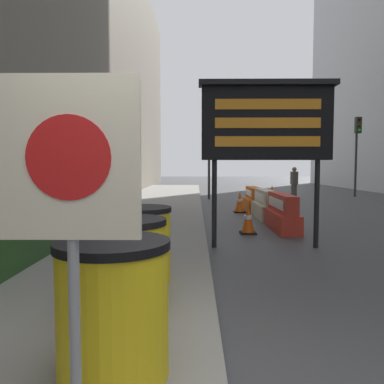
{
  "coord_description": "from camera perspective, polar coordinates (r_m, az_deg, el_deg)",
  "views": [
    {
      "loc": [
        -0.22,
        -2.1,
        1.6
      ],
      "look_at": [
        -0.32,
        7.38,
        0.96
      ],
      "focal_mm": 35.0,
      "sensor_mm": 36.0,
      "label": 1
    }
  ],
  "objects": [
    {
      "name": "traffic_cone_far",
      "position": [
        17.27,
        12.09,
        -0.27
      ],
      "size": [
        0.44,
        0.44,
        0.78
      ],
      "color": "black",
      "rests_on": "ground_plane"
    },
    {
      "name": "bare_tree",
      "position": [
        8.39,
        -18.65,
        2.49
      ],
      "size": [
        1.14,
        1.17,
        2.74
      ],
      "color": "#4C3D2D",
      "rests_on": "sidewalk_left"
    },
    {
      "name": "jersey_barrier_orange_far",
      "position": [
        14.36,
        9.38,
        -1.13
      ],
      "size": [
        0.64,
        1.79,
        0.83
      ],
      "color": "orange",
      "rests_on": "ground_plane"
    },
    {
      "name": "jersey_barrier_red_striped",
      "position": [
        9.8,
        13.54,
        -3.27
      ],
      "size": [
        0.53,
        2.08,
        0.92
      ],
      "color": "red",
      "rests_on": "ground_plane"
    },
    {
      "name": "barrel_drum_middle",
      "position": [
        3.79,
        -10.02,
        -11.15
      ],
      "size": [
        0.8,
        0.8,
        0.95
      ],
      "color": "yellow",
      "rests_on": "sidewalk_left"
    },
    {
      "name": "pedestrian_worker",
      "position": [
        18.26,
        15.3,
        1.64
      ],
      "size": [
        0.27,
        0.43,
        1.59
      ],
      "rotation": [
        0.0,
        0.0,
        1.62
      ],
      "color": "#514C42",
      "rests_on": "ground_plane"
    },
    {
      "name": "traffic_cone_mid",
      "position": [
        9.08,
        8.54,
        -4.21
      ],
      "size": [
        0.38,
        0.38,
        0.68
      ],
      "color": "black",
      "rests_on": "ground_plane"
    },
    {
      "name": "traffic_light_near_curb",
      "position": [
        18.39,
        2.63,
        7.38
      ],
      "size": [
        0.28,
        0.45,
        3.76
      ],
      "color": "#2D2D30",
      "rests_on": "ground_plane"
    },
    {
      "name": "traffic_light_far_side",
      "position": [
        21.78,
        23.87,
        7.32
      ],
      "size": [
        0.28,
        0.45,
        4.21
      ],
      "color": "#2D2D30",
      "rests_on": "ground_plane"
    },
    {
      "name": "jersey_barrier_cream",
      "position": [
        12.06,
        11.08,
        -2.0
      ],
      "size": [
        0.58,
        2.14,
        0.88
      ],
      "color": "beige",
      "rests_on": "ground_plane"
    },
    {
      "name": "message_board",
      "position": [
        7.53,
        11.29,
        10.29
      ],
      "size": [
        2.64,
        0.36,
        3.25
      ],
      "color": "black",
      "rests_on": "ground_plane"
    },
    {
      "name": "barrel_drum_back",
      "position": [
        4.81,
        -7.92,
        -7.89
      ],
      "size": [
        0.8,
        0.8,
        0.95
      ],
      "color": "yellow",
      "rests_on": "sidewalk_left"
    },
    {
      "name": "warning_sign",
      "position": [
        1.99,
        -18.02,
        1.15
      ],
      "size": [
        0.72,
        0.08,
        1.92
      ],
      "color": "gray",
      "rests_on": "sidewalk_left"
    },
    {
      "name": "barrel_drum_foreground",
      "position": [
        2.77,
        -11.9,
        -16.87
      ],
      "size": [
        0.8,
        0.8,
        0.95
      ],
      "color": "yellow",
      "rests_on": "sidewalk_left"
    },
    {
      "name": "traffic_cone_near",
      "position": [
        13.24,
        7.29,
        -1.52
      ],
      "size": [
        0.42,
        0.42,
        0.76
      ],
      "color": "black",
      "rests_on": "ground_plane"
    }
  ]
}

